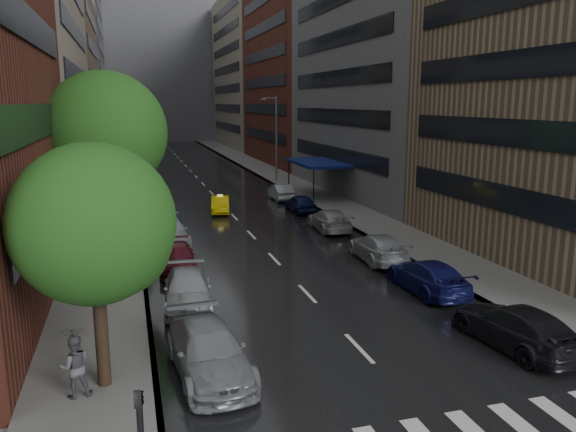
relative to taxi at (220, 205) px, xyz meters
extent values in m
plane|color=gray|center=(0.74, -30.07, -0.65)|extent=(220.00, 220.00, 0.00)
cube|color=black|center=(0.74, 19.93, -0.64)|extent=(14.00, 140.00, 0.01)
cube|color=gray|center=(-8.26, 19.93, -0.57)|extent=(4.00, 140.00, 0.15)
cube|color=gray|center=(9.74, 19.93, -0.57)|extent=(4.00, 140.00, 0.15)
cube|color=silver|center=(3.04, -32.07, -0.63)|extent=(0.55, 2.80, 0.01)
cube|color=silver|center=(4.44, -32.07, -0.63)|extent=(0.55, 2.80, 0.01)
cube|color=#937A5B|center=(-14.26, 33.93, 10.35)|extent=(8.00, 28.00, 22.00)
cube|color=slate|center=(-14.26, 63.93, 18.35)|extent=(8.00, 32.00, 38.00)
cube|color=slate|center=(15.74, 5.93, 11.35)|extent=(8.00, 28.00, 24.00)
cube|color=maroon|center=(15.74, 33.93, 17.35)|extent=(8.00, 28.00, 36.00)
cube|color=gray|center=(15.74, 63.93, 13.35)|extent=(8.00, 32.00, 28.00)
cube|color=slate|center=(0.74, 87.93, 15.35)|extent=(40.00, 14.00, 32.00)
cylinder|color=#382619|center=(-7.86, -26.56, 1.42)|extent=(0.40, 0.40, 4.13)
sphere|color=#1E5116|center=(-7.86, -26.56, 4.52)|extent=(4.72, 4.72, 4.72)
cylinder|color=#382619|center=(-7.86, -12.26, 2.16)|extent=(0.40, 0.40, 5.61)
sphere|color=#1E5116|center=(-7.86, -12.26, 6.37)|extent=(6.41, 6.41, 6.41)
cylinder|color=#382619|center=(-7.86, 1.19, 1.55)|extent=(0.40, 0.40, 4.40)
sphere|color=#1E5116|center=(-7.86, 1.19, 4.85)|extent=(5.03, 5.03, 5.03)
imported|color=yellow|center=(0.00, 0.00, 0.00)|extent=(1.97, 4.09, 1.29)
imported|color=gray|center=(-4.66, -26.49, 0.13)|extent=(2.62, 5.54, 1.56)
imported|color=#A0A4A9|center=(-4.66, -20.10, 0.07)|extent=(2.42, 5.07, 1.43)
imported|color=#4D0F1A|center=(-4.66, -14.71, 0.03)|extent=(2.04, 4.69, 1.34)
imported|color=gray|center=(-4.66, -9.10, 0.15)|extent=(2.42, 5.54, 1.58)
imported|color=navy|center=(-4.66, -3.12, 0.11)|extent=(2.44, 5.33, 1.51)
imported|color=black|center=(6.14, -27.45, 0.12)|extent=(2.64, 5.46, 1.53)
imported|color=#111450|center=(6.14, -21.33, 0.10)|extent=(2.13, 5.17, 1.50)
imported|color=#A3A8AC|center=(6.14, -15.94, 0.10)|extent=(2.32, 5.23, 1.49)
imported|color=#A8A8AD|center=(6.14, -8.23, 0.08)|extent=(2.22, 5.06, 1.45)
imported|color=#0F1848|center=(6.14, -1.58, 0.07)|extent=(1.75, 4.23, 1.43)
imported|color=#B5BDC0|center=(6.14, 4.36, 0.06)|extent=(1.58, 4.32, 1.41)
imported|color=#545459|center=(-8.63, -27.11, 0.44)|extent=(0.99, 0.81, 1.87)
imported|color=black|center=(-8.63, -27.11, 1.15)|extent=(0.96, 0.98, 0.88)
imported|color=black|center=(-6.86, -33.80, 2.50)|extent=(0.18, 0.15, 0.90)
cylinder|color=gray|center=(-7.06, -0.07, 4.00)|extent=(0.18, 0.18, 9.00)
cube|color=gray|center=(-5.66, -0.07, 8.20)|extent=(0.50, 0.22, 0.16)
cylinder|color=gray|center=(8.54, 14.93, 4.00)|extent=(0.18, 0.18, 9.00)
cube|color=gray|center=(7.14, 14.93, 8.20)|extent=(0.50, 0.22, 0.16)
cube|color=navy|center=(9.74, 4.93, 2.50)|extent=(4.00, 8.00, 0.25)
cylinder|color=black|center=(8.14, 1.13, 1.00)|extent=(0.12, 0.12, 3.00)
cylinder|color=black|center=(8.14, 8.73, 1.00)|extent=(0.12, 0.12, 3.00)
camera|label=1|loc=(-6.81, -43.26, 7.97)|focal=35.00mm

